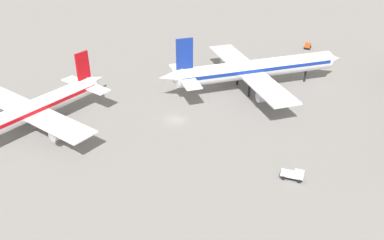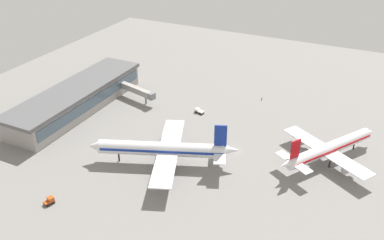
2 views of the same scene
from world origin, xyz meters
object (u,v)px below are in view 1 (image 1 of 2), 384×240
at_px(airplane_at_gate, 254,69).
at_px(baggage_tug, 308,46).
at_px(pushback_tractor, 293,175).
at_px(airplane_taxiing, 25,113).

xyz_separation_m(airplane_at_gate, baggage_tug, (36.21, -22.32, -5.07)).
distance_m(airplane_at_gate, pushback_tractor, 42.43).
relative_size(airplane_at_gate, airplane_taxiing, 1.25).
distance_m(pushback_tractor, baggage_tug, 79.83).
bearing_deg(pushback_tractor, airplane_at_gate, 112.71).
relative_size(airplane_at_gate, baggage_tug, 14.76).
xyz_separation_m(airplane_taxiing, baggage_tug, (64.49, -76.71, -4.23)).
xyz_separation_m(airplane_taxiing, pushback_tractor, (-13.49, -59.66, -4.42)).
height_order(airplane_at_gate, airplane_taxiing, airplane_at_gate).
bearing_deg(airplane_at_gate, pushback_tractor, -104.31).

